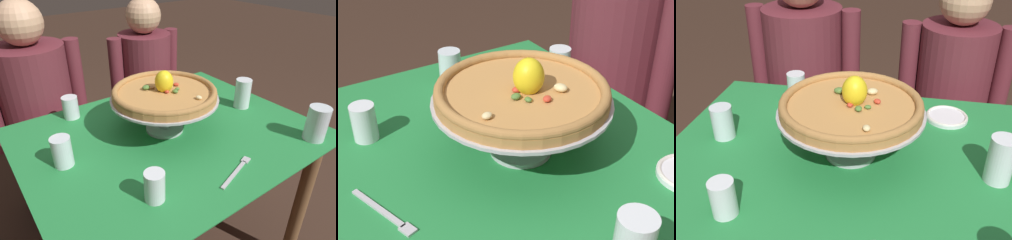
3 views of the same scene
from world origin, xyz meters
TOP-DOWN VIEW (x-y plane):
  - dining_table at (0.00, 0.00)m, footprint 1.12×0.89m
  - pizza_stand at (0.00, 0.03)m, footprint 0.42×0.42m
  - pizza at (0.00, 0.03)m, footprint 0.40×0.40m
  - water_glass_front_left at (-0.25, -0.27)m, footprint 0.06×0.06m
  - water_glass_side_right at (0.41, -0.01)m, footprint 0.07×0.07m
  - water_glass_back_left at (-0.27, 0.36)m, footprint 0.07×0.07m
  - water_glass_side_left at (-0.41, 0.05)m, footprint 0.07×0.07m
  - side_plate at (0.29, 0.30)m, footprint 0.14×0.14m
  - diner_left at (-0.33, 0.68)m, footprint 0.50×0.34m
  - diner_right at (0.33, 0.70)m, footprint 0.47×0.32m

SIDE VIEW (x-z plane):
  - diner_right at x=0.33m, z-range -0.03..1.14m
  - diner_left at x=-0.33m, z-range -0.02..1.20m
  - dining_table at x=0.00m, z-range 0.26..1.02m
  - side_plate at x=0.29m, z-range 0.76..0.78m
  - water_glass_back_left at x=-0.27m, z-range 0.76..0.85m
  - water_glass_front_left at x=-0.25m, z-range 0.76..0.85m
  - water_glass_side_left at x=-0.41m, z-range 0.75..0.86m
  - water_glass_side_right at x=0.41m, z-range 0.75..0.88m
  - pizza_stand at x=0.00m, z-range 0.80..0.95m
  - pizza at x=0.00m, z-range 0.88..0.98m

